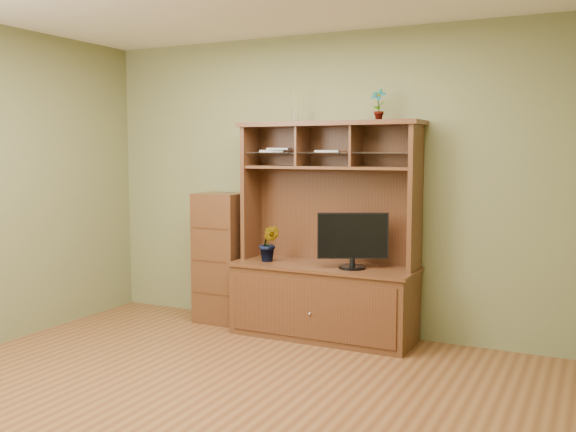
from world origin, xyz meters
The scene contains 8 objects.
room centered at (0.00, 0.00, 1.35)m, with size 4.54×4.04×2.74m.
media_hutch centered at (0.15, 1.73, 0.52)m, with size 1.66×0.61×1.90m.
monitor centered at (0.44, 1.65, 0.90)m, with size 0.56×0.31×0.48m.
orchid_plant centered at (-0.36, 1.65, 0.81)m, with size 0.18×0.15×0.33m, color #29511B.
top_plant centered at (0.60, 1.80, 2.03)m, with size 0.14×0.10×0.27m, color #426C25.
reed_diffuser centered at (-0.17, 1.80, 2.02)m, with size 0.06×0.06×0.31m.
magazines centered at (-0.21, 1.80, 1.65)m, with size 0.79×0.23×0.04m.
side_cabinet centered at (-0.95, 1.78, 0.62)m, with size 0.44×0.41×1.24m.
Camera 1 is at (2.33, -3.41, 1.64)m, focal length 40.00 mm.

